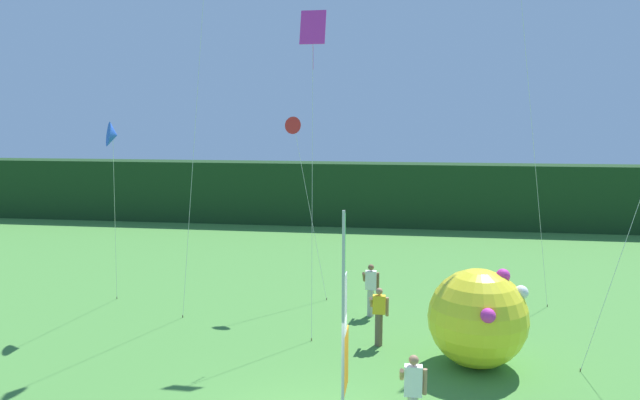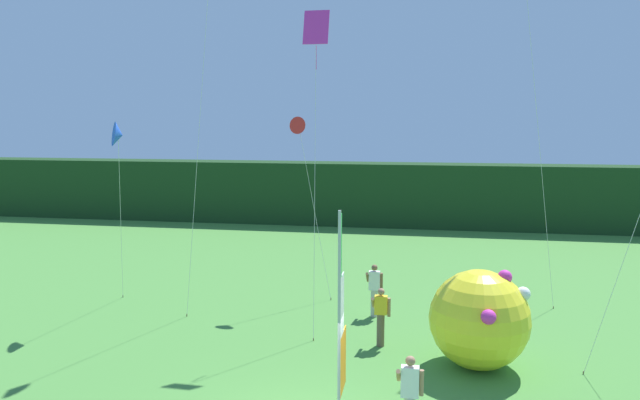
{
  "view_description": "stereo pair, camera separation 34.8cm",
  "coord_description": "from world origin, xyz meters",
  "px_view_note": "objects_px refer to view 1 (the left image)",
  "views": [
    {
      "loc": [
        1.86,
        -10.9,
        6.41
      ],
      "look_at": [
        -0.23,
        3.08,
        4.48
      ],
      "focal_mm": 33.02,
      "sensor_mm": 36.0,
      "label": 1
    },
    {
      "loc": [
        2.2,
        -10.85,
        6.41
      ],
      "look_at": [
        -0.23,
        3.08,
        4.48
      ],
      "focal_mm": 33.02,
      "sensor_mm": 36.0,
      "label": 2
    }
  ],
  "objects_px": {
    "kite_blue_delta_4": "(113,135)",
    "banner_flag": "(345,329)",
    "person_mid_field": "(371,288)",
    "kite_magenta_diamond_1": "(313,40)",
    "kite_red_delta_2": "(294,127)",
    "person_far_left": "(379,315)",
    "person_near_banner": "(413,394)",
    "inflatable_balloon": "(478,318)"
  },
  "relations": [
    {
      "from": "kite_blue_delta_4",
      "to": "banner_flag",
      "type": "bearing_deg",
      "value": -38.29
    },
    {
      "from": "person_mid_field",
      "to": "kite_magenta_diamond_1",
      "type": "distance_m",
      "value": 8.08
    },
    {
      "from": "banner_flag",
      "to": "kite_red_delta_2",
      "type": "xyz_separation_m",
      "value": [
        -2.78,
        9.17,
        3.91
      ]
    },
    {
      "from": "person_far_left",
      "to": "banner_flag",
      "type": "bearing_deg",
      "value": -95.27
    },
    {
      "from": "banner_flag",
      "to": "kite_magenta_diamond_1",
      "type": "distance_m",
      "value": 9.37
    },
    {
      "from": "kite_magenta_diamond_1",
      "to": "person_near_banner",
      "type": "bearing_deg",
      "value": -64.49
    },
    {
      "from": "kite_red_delta_2",
      "to": "kite_blue_delta_4",
      "type": "distance_m",
      "value": 6.03
    },
    {
      "from": "banner_flag",
      "to": "person_mid_field",
      "type": "height_order",
      "value": "banner_flag"
    },
    {
      "from": "banner_flag",
      "to": "person_far_left",
      "type": "height_order",
      "value": "banner_flag"
    },
    {
      "from": "person_far_left",
      "to": "kite_red_delta_2",
      "type": "xyz_separation_m",
      "value": [
        -3.24,
        4.21,
        5.26
      ]
    },
    {
      "from": "banner_flag",
      "to": "kite_magenta_diamond_1",
      "type": "height_order",
      "value": "kite_magenta_diamond_1"
    },
    {
      "from": "person_mid_field",
      "to": "kite_red_delta_2",
      "type": "bearing_deg",
      "value": 149.27
    },
    {
      "from": "person_mid_field",
      "to": "inflatable_balloon",
      "type": "bearing_deg",
      "value": -49.62
    },
    {
      "from": "kite_red_delta_2",
      "to": "kite_blue_delta_4",
      "type": "xyz_separation_m",
      "value": [
        -5.37,
        -2.74,
        -0.25
      ]
    },
    {
      "from": "inflatable_balloon",
      "to": "kite_magenta_diamond_1",
      "type": "distance_m",
      "value": 9.22
    },
    {
      "from": "person_near_banner",
      "to": "inflatable_balloon",
      "type": "xyz_separation_m",
      "value": [
        1.69,
        3.84,
        0.36
      ]
    },
    {
      "from": "person_mid_field",
      "to": "kite_magenta_diamond_1",
      "type": "bearing_deg",
      "value": -151.66
    },
    {
      "from": "person_far_left",
      "to": "kite_blue_delta_4",
      "type": "bearing_deg",
      "value": 170.32
    },
    {
      "from": "kite_magenta_diamond_1",
      "to": "banner_flag",
      "type": "bearing_deg",
      "value": -75.5
    },
    {
      "from": "person_near_banner",
      "to": "inflatable_balloon",
      "type": "relative_size",
      "value": 0.66
    },
    {
      "from": "kite_blue_delta_4",
      "to": "person_mid_field",
      "type": "bearing_deg",
      "value": 7.26
    },
    {
      "from": "person_mid_field",
      "to": "person_far_left",
      "type": "height_order",
      "value": "person_mid_field"
    },
    {
      "from": "inflatable_balloon",
      "to": "banner_flag",
      "type": "bearing_deg",
      "value": -127.89
    },
    {
      "from": "person_mid_field",
      "to": "banner_flag",
      "type": "bearing_deg",
      "value": -90.52
    },
    {
      "from": "kite_magenta_diamond_1",
      "to": "kite_blue_delta_4",
      "type": "distance_m",
      "value": 7.05
    },
    {
      "from": "banner_flag",
      "to": "inflatable_balloon",
      "type": "distance_m",
      "value": 5.09
    },
    {
      "from": "inflatable_balloon",
      "to": "kite_red_delta_2",
      "type": "xyz_separation_m",
      "value": [
        -5.85,
        5.22,
        4.87
      ]
    },
    {
      "from": "person_mid_field",
      "to": "kite_magenta_diamond_1",
      "type": "xyz_separation_m",
      "value": [
        -1.76,
        -0.95,
        7.83
      ]
    },
    {
      "from": "banner_flag",
      "to": "kite_blue_delta_4",
      "type": "relative_size",
      "value": 0.74
    },
    {
      "from": "person_mid_field",
      "to": "person_far_left",
      "type": "distance_m",
      "value": 2.54
    },
    {
      "from": "kite_red_delta_2",
      "to": "banner_flag",
      "type": "bearing_deg",
      "value": -73.13
    },
    {
      "from": "person_far_left",
      "to": "kite_blue_delta_4",
      "type": "height_order",
      "value": "kite_blue_delta_4"
    },
    {
      "from": "person_far_left",
      "to": "kite_magenta_diamond_1",
      "type": "xyz_separation_m",
      "value": [
        -2.15,
        1.57,
        7.85
      ]
    },
    {
      "from": "banner_flag",
      "to": "person_mid_field",
      "type": "xyz_separation_m",
      "value": [
        0.07,
        7.48,
        -1.32
      ]
    },
    {
      "from": "person_near_banner",
      "to": "kite_blue_delta_4",
      "type": "xyz_separation_m",
      "value": [
        -9.52,
        6.33,
        4.98
      ]
    },
    {
      "from": "person_mid_field",
      "to": "inflatable_balloon",
      "type": "relative_size",
      "value": 0.65
    },
    {
      "from": "inflatable_balloon",
      "to": "kite_blue_delta_4",
      "type": "relative_size",
      "value": 0.42
    },
    {
      "from": "kite_red_delta_2",
      "to": "kite_blue_delta_4",
      "type": "height_order",
      "value": "kite_red_delta_2"
    },
    {
      "from": "person_near_banner",
      "to": "kite_magenta_diamond_1",
      "type": "xyz_separation_m",
      "value": [
        -3.07,
        6.43,
        7.82
      ]
    },
    {
      "from": "kite_red_delta_2",
      "to": "kite_blue_delta_4",
      "type": "relative_size",
      "value": 1.03
    },
    {
      "from": "inflatable_balloon",
      "to": "kite_red_delta_2",
      "type": "relative_size",
      "value": 0.41
    },
    {
      "from": "person_far_left",
      "to": "kite_blue_delta_4",
      "type": "distance_m",
      "value": 10.07
    }
  ]
}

